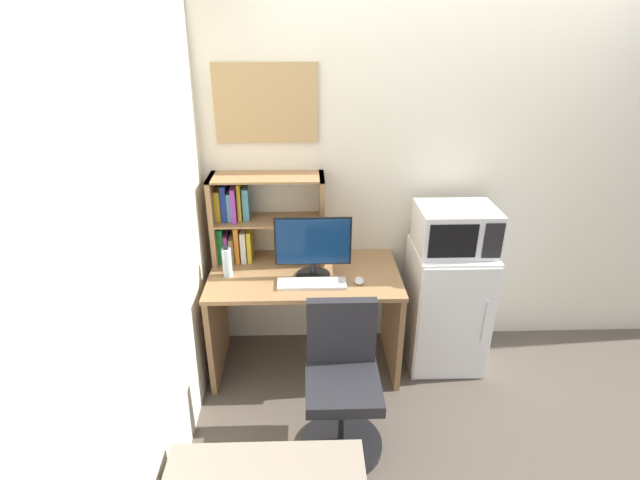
{
  "coord_description": "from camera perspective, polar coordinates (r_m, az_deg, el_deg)",
  "views": [
    {
      "loc": [
        -0.91,
        -3.12,
        2.27
      ],
      "look_at": [
        -0.83,
        -0.37,
        0.99
      ],
      "focal_mm": 27.29,
      "sensor_mm": 36.0,
      "label": 1
    }
  ],
  "objects": [
    {
      "name": "computer_mouse",
      "position": [
        3.06,
        4.63,
        -4.77
      ],
      "size": [
        0.06,
        0.08,
        0.03
      ],
      "primitive_type": "ellipsoid",
      "color": "silver",
      "rests_on": "desk"
    },
    {
      "name": "monitor",
      "position": [
        3.03,
        -0.83,
        -0.71
      ],
      "size": [
        0.48,
        0.22,
        0.41
      ],
      "color": "black",
      "rests_on": "desk"
    },
    {
      "name": "keyboard",
      "position": [
        3.03,
        -0.96,
        -5.16
      ],
      "size": [
        0.43,
        0.13,
        0.02
      ],
      "primitive_type": "cube",
      "color": "silver",
      "rests_on": "desk"
    },
    {
      "name": "wall_left",
      "position": [
        1.94,
        -23.05,
        -7.22
      ],
      "size": [
        0.04,
        4.4,
        2.6
      ],
      "primitive_type": "cube",
      "color": "silver",
      "rests_on": "ground_plane"
    },
    {
      "name": "desk_chair",
      "position": [
        2.82,
        2.6,
        -16.89
      ],
      "size": [
        0.47,
        0.47,
        0.87
      ],
      "color": "black",
      "rests_on": "ground_plane"
    },
    {
      "name": "wall_back",
      "position": [
        3.54,
        20.33,
        7.55
      ],
      "size": [
        6.4,
        0.04,
        2.6
      ],
      "primitive_type": "cube",
      "color": "silver",
      "rests_on": "ground_plane"
    },
    {
      "name": "desk",
      "position": [
        3.29,
        -1.77,
        -7.27
      ],
      "size": [
        1.24,
        0.68,
        0.74
      ],
      "color": "#997047",
      "rests_on": "ground_plane"
    },
    {
      "name": "microwave",
      "position": [
        3.23,
        15.61,
        1.29
      ],
      "size": [
        0.49,
        0.38,
        0.29
      ],
      "color": "silver",
      "rests_on": "mini_fridge"
    },
    {
      "name": "wall_corkboard",
      "position": [
        3.16,
        -6.36,
        15.63
      ],
      "size": [
        0.65,
        0.02,
        0.49
      ],
      "primitive_type": "cube",
      "color": "tan"
    },
    {
      "name": "water_bottle",
      "position": [
        3.15,
        -10.85,
        -2.55
      ],
      "size": [
        0.06,
        0.06,
        0.21
      ],
      "color": "silver",
      "rests_on": "desk"
    },
    {
      "name": "mini_fridge",
      "position": [
        3.49,
        14.53,
        -7.52
      ],
      "size": [
        0.5,
        0.5,
        0.88
      ],
      "color": "white",
      "rests_on": "ground_plane"
    },
    {
      "name": "hutch_bookshelf",
      "position": [
        3.27,
        -8.14,
        2.53
      ],
      "size": [
        0.74,
        0.26,
        0.59
      ],
      "color": "#997047",
      "rests_on": "desk"
    }
  ]
}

